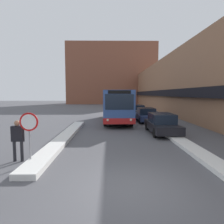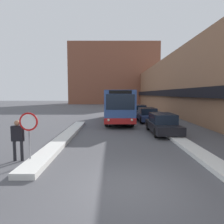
# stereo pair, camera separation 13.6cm
# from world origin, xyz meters

# --- Properties ---
(ground_plane) EXTENTS (160.00, 160.00, 0.00)m
(ground_plane) POSITION_xyz_m (0.00, 0.00, 0.00)
(ground_plane) COLOR #515156
(building_row_right) EXTENTS (5.50, 60.00, 8.47)m
(building_row_right) POSITION_xyz_m (9.97, 24.00, 4.22)
(building_row_right) COLOR #996B4C
(building_row_right) RESTS_ON ground_plane
(building_backdrop_far) EXTENTS (26.00, 8.00, 17.60)m
(building_backdrop_far) POSITION_xyz_m (0.00, 54.67, 8.80)
(building_backdrop_far) COLOR brown
(building_backdrop_far) RESTS_ON ground_plane
(snow_bank_left) EXTENTS (0.90, 12.78, 0.24)m
(snow_bank_left) POSITION_xyz_m (-3.60, 6.96, 0.12)
(snow_bank_left) COLOR silver
(snow_bank_left) RESTS_ON ground_plane
(snow_bank_right) EXTENTS (0.90, 12.47, 0.20)m
(snow_bank_right) POSITION_xyz_m (3.60, 5.77, 0.10)
(snow_bank_right) COLOR silver
(snow_bank_right) RESTS_ON ground_plane
(city_bus) EXTENTS (2.65, 10.33, 3.26)m
(city_bus) POSITION_xyz_m (0.12, 15.16, 1.78)
(city_bus) COLOR #335193
(city_bus) RESTS_ON ground_plane
(parked_car_front) EXTENTS (1.85, 4.56, 1.48)m
(parked_car_front) POSITION_xyz_m (3.20, 8.67, 0.74)
(parked_car_front) COLOR black
(parked_car_front) RESTS_ON ground_plane
(parked_car_middle) EXTENTS (1.90, 4.41, 1.44)m
(parked_car_middle) POSITION_xyz_m (3.20, 15.04, 0.72)
(parked_car_middle) COLOR navy
(parked_car_middle) RESTS_ON ground_plane
(parked_car_back) EXTENTS (1.88, 4.67, 1.40)m
(parked_car_back) POSITION_xyz_m (3.20, 21.51, 0.71)
(parked_car_back) COLOR #38383D
(parked_car_back) RESTS_ON ground_plane
(stop_sign) EXTENTS (0.76, 0.08, 2.17)m
(stop_sign) POSITION_xyz_m (-3.97, 2.17, 1.57)
(stop_sign) COLOR gray
(stop_sign) RESTS_ON ground_plane
(pedestrian) EXTENTS (0.59, 0.24, 1.80)m
(pedestrian) POSITION_xyz_m (-4.64, 2.59, 1.08)
(pedestrian) COLOR #232328
(pedestrian) RESTS_ON ground_plane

